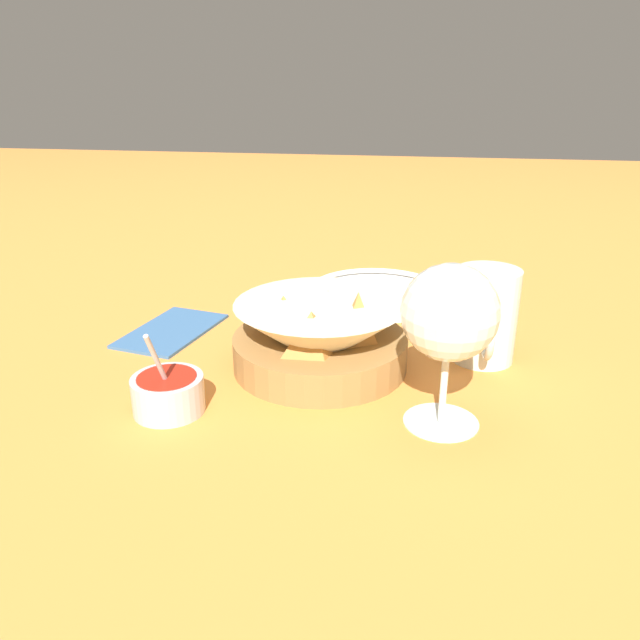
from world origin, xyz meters
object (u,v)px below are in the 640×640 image
object	(u,v)px
sauce_cup	(168,392)
wine_glass	(449,317)
food_basket	(320,338)
side_plate	(377,292)
beer_mug	(485,319)

from	to	relation	value
sauce_cup	wine_glass	world-z (taller)	wine_glass
food_basket	side_plate	xyz separation A→B (m)	(-0.25, 0.05, -0.03)
food_basket	side_plate	bearing A→B (deg)	169.69
sauce_cup	side_plate	world-z (taller)	sauce_cup
beer_mug	side_plate	distance (m)	0.25
sauce_cup	beer_mug	bearing A→B (deg)	118.80
sauce_cup	side_plate	distance (m)	0.42
food_basket	sauce_cup	bearing A→B (deg)	-46.97
food_basket	sauce_cup	size ratio (longest dim) A/B	2.04
food_basket	side_plate	world-z (taller)	food_basket
beer_mug	side_plate	size ratio (longest dim) A/B	0.53
beer_mug	side_plate	world-z (taller)	beer_mug
food_basket	beer_mug	size ratio (longest dim) A/B	1.73
sauce_cup	food_basket	bearing A→B (deg)	133.03
food_basket	side_plate	distance (m)	0.26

